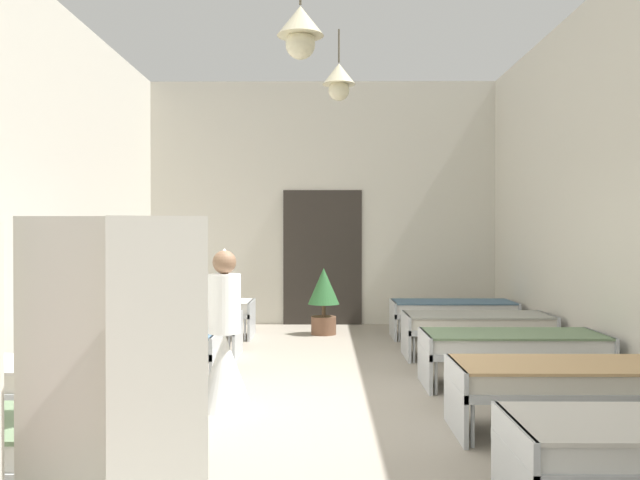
# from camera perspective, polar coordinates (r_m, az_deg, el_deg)

# --- Properties ---
(ground_plane) EXTENTS (6.77, 11.85, 0.10)m
(ground_plane) POSITION_cam_1_polar(r_m,az_deg,el_deg) (6.40, 0.03, -14.61)
(ground_plane) COLOR #9E9384
(room_shell) EXTENTS (6.57, 11.45, 4.35)m
(room_shell) POSITION_cam_1_polar(r_m,az_deg,el_deg) (7.51, 0.11, 4.79)
(room_shell) COLOR beige
(room_shell) RESTS_ON ground
(bed_left_row_2) EXTENTS (1.90, 0.84, 0.57)m
(bed_left_row_2) POSITION_cam_1_polar(r_m,az_deg,el_deg) (5.87, -20.72, -11.15)
(bed_left_row_2) COLOR #B7BCC1
(bed_left_row_2) RESTS_ON ground
(bed_right_row_2) EXTENTS (1.90, 0.84, 0.57)m
(bed_right_row_2) POSITION_cam_1_polar(r_m,az_deg,el_deg) (5.84, 20.78, -11.21)
(bed_right_row_2) COLOR #B7BCC1
(bed_right_row_2) RESTS_ON ground
(bed_left_row_3) EXTENTS (1.90, 0.84, 0.57)m
(bed_left_row_3) POSITION_cam_1_polar(r_m,az_deg,el_deg) (7.40, -16.08, -8.69)
(bed_left_row_3) COLOR #B7BCC1
(bed_left_row_3) RESTS_ON ground
(bed_right_row_3) EXTENTS (1.90, 0.84, 0.57)m
(bed_right_row_3) POSITION_cam_1_polar(r_m,az_deg,el_deg) (7.37, 16.29, -8.72)
(bed_right_row_3) COLOR #B7BCC1
(bed_right_row_3) RESTS_ON ground
(bed_left_row_4) EXTENTS (1.90, 0.84, 0.57)m
(bed_left_row_4) POSITION_cam_1_polar(r_m,az_deg,el_deg) (8.97, -13.07, -7.06)
(bed_left_row_4) COLOR #B7BCC1
(bed_left_row_4) RESTS_ON ground
(bed_right_row_4) EXTENTS (1.90, 0.84, 0.57)m
(bed_right_row_4) POSITION_cam_1_polar(r_m,az_deg,el_deg) (8.95, 13.39, -7.08)
(bed_right_row_4) COLOR #B7BCC1
(bed_right_row_4) RESTS_ON ground
(bed_left_row_5) EXTENTS (1.90, 0.84, 0.57)m
(bed_left_row_5) POSITION_cam_1_polar(r_m,az_deg,el_deg) (10.56, -10.98, -5.90)
(bed_left_row_5) COLOR #B7BCC1
(bed_left_row_5) RESTS_ON ground
(bed_right_row_5) EXTENTS (1.90, 0.84, 0.57)m
(bed_right_row_5) POSITION_cam_1_polar(r_m,az_deg,el_deg) (10.54, 11.38, -5.91)
(bed_right_row_5) COLOR #B7BCC1
(bed_right_row_5) RESTS_ON ground
(nurse_near_aisle) EXTENTS (0.52, 0.52, 1.49)m
(nurse_near_aisle) POSITION_cam_1_polar(r_m,az_deg,el_deg) (6.27, -8.24, -9.51)
(nurse_near_aisle) COLOR white
(nurse_near_aisle) RESTS_ON ground
(potted_plant) EXTENTS (0.51, 0.51, 1.07)m
(potted_plant) POSITION_cam_1_polar(r_m,az_deg,el_deg) (10.65, 0.32, -4.81)
(potted_plant) COLOR brown
(potted_plant) RESTS_ON ground
(privacy_screen) EXTENTS (1.25, 0.17, 1.70)m
(privacy_screen) POSITION_cam_1_polar(r_m,az_deg,el_deg) (3.11, -21.47, -13.90)
(privacy_screen) COLOR silver
(privacy_screen) RESTS_ON ground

